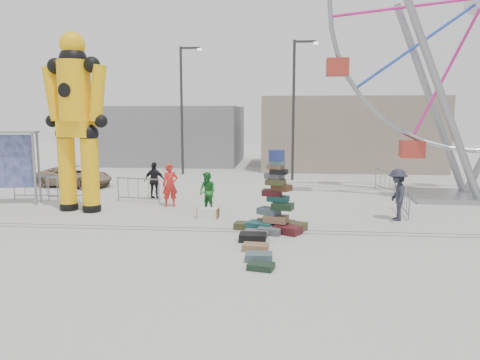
# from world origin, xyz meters

# --- Properties ---
(ground) EXTENTS (90.00, 90.00, 0.00)m
(ground) POSITION_xyz_m (0.00, 0.00, 0.00)
(ground) COLOR #9E9E99
(ground) RESTS_ON ground
(track_line_near) EXTENTS (40.00, 0.04, 0.01)m
(track_line_near) POSITION_xyz_m (0.00, 0.60, 0.00)
(track_line_near) COLOR #47443F
(track_line_near) RESTS_ON ground
(track_line_far) EXTENTS (40.00, 0.04, 0.01)m
(track_line_far) POSITION_xyz_m (0.00, 1.00, 0.00)
(track_line_far) COLOR #47443F
(track_line_far) RESTS_ON ground
(building_right) EXTENTS (12.00, 8.00, 5.00)m
(building_right) POSITION_xyz_m (7.00, 20.00, 2.50)
(building_right) COLOR gray
(building_right) RESTS_ON ground
(building_left) EXTENTS (10.00, 8.00, 4.40)m
(building_left) POSITION_xyz_m (-6.00, 22.00, 2.20)
(building_left) COLOR gray
(building_left) RESTS_ON ground
(lamp_post_right) EXTENTS (1.41, 0.25, 8.00)m
(lamp_post_right) POSITION_xyz_m (3.09, 13.00, 4.48)
(lamp_post_right) COLOR #2D2D30
(lamp_post_right) RESTS_ON ground
(lamp_post_left) EXTENTS (1.41, 0.25, 8.00)m
(lamp_post_left) POSITION_xyz_m (-3.91, 15.00, 4.48)
(lamp_post_left) COLOR #2D2D30
(lamp_post_left) RESTS_ON ground
(suitcase_tower) EXTENTS (2.13, 1.75, 2.72)m
(suitcase_tower) POSITION_xyz_m (2.29, 0.94, 0.76)
(suitcase_tower) COLOR #194C4D
(suitcase_tower) RESTS_ON ground
(crash_test_dummy) EXTENTS (2.88, 1.26, 7.22)m
(crash_test_dummy) POSITION_xyz_m (-5.64, 3.37, 3.81)
(crash_test_dummy) COLOR black
(crash_test_dummy) RESTS_ON ground
(steamer_trunk) EXTENTS (0.82, 0.51, 0.37)m
(steamer_trunk) POSITION_xyz_m (-0.30, 2.59, 0.18)
(steamer_trunk) COLOR silver
(steamer_trunk) RESTS_ON ground
(row_case_0) EXTENTS (0.81, 0.59, 0.22)m
(row_case_0) POSITION_xyz_m (1.25, 1.07, 0.11)
(row_case_0) COLOR #3B3D1E
(row_case_0) RESTS_ON ground
(row_case_1) EXTENTS (0.80, 0.57, 0.18)m
(row_case_1) POSITION_xyz_m (1.66, 0.17, 0.09)
(row_case_1) COLOR #595D61
(row_case_1) RESTS_ON ground
(row_case_2) EXTENTS (0.82, 0.58, 0.24)m
(row_case_2) POSITION_xyz_m (1.59, -0.44, 0.12)
(row_case_2) COLOR black
(row_case_2) RESTS_ON ground
(row_case_3) EXTENTS (0.77, 0.54, 0.19)m
(row_case_3) POSITION_xyz_m (1.74, -1.43, 0.10)
(row_case_3) COLOR #8D6547
(row_case_3) RESTS_ON ground
(row_case_4) EXTENTS (0.73, 0.48, 0.22)m
(row_case_4) POSITION_xyz_m (1.89, -2.38, 0.11)
(row_case_4) COLOR #475F66
(row_case_4) RESTS_ON ground
(row_case_5) EXTENTS (0.73, 0.59, 0.16)m
(row_case_5) POSITION_xyz_m (1.98, -3.06, 0.08)
(row_case_5) COLOR black
(row_case_5) RESTS_ON ground
(barricade_dummy_a) EXTENTS (2.00, 0.25, 1.10)m
(barricade_dummy_a) POSITION_xyz_m (-8.76, 5.64, 0.55)
(barricade_dummy_a) COLOR gray
(barricade_dummy_a) RESTS_ON ground
(barricade_dummy_b) EXTENTS (1.93, 0.74, 1.10)m
(barricade_dummy_b) POSITION_xyz_m (-7.07, 5.70, 0.55)
(barricade_dummy_b) COLOR gray
(barricade_dummy_b) RESTS_ON ground
(barricade_dummy_c) EXTENTS (1.98, 0.47, 1.10)m
(barricade_dummy_c) POSITION_xyz_m (-3.88, 5.42, 0.55)
(barricade_dummy_c) COLOR gray
(barricade_dummy_c) RESTS_ON ground
(barricade_wheel_front) EXTENTS (0.25, 2.00, 1.10)m
(barricade_wheel_front) POSITION_xyz_m (7.19, 3.93, 0.55)
(barricade_wheel_front) COLOR gray
(barricade_wheel_front) RESTS_ON ground
(barricade_wheel_back) EXTENTS (0.64, 1.95, 1.10)m
(barricade_wheel_back) POSITION_xyz_m (7.56, 9.34, 0.55)
(barricade_wheel_back) COLOR gray
(barricade_wheel_back) RESTS_ON ground
(pedestrian_red) EXTENTS (0.78, 0.65, 1.81)m
(pedestrian_red) POSITION_xyz_m (-2.24, 4.62, 0.91)
(pedestrian_red) COLOR red
(pedestrian_red) RESTS_ON ground
(pedestrian_green) EXTENTS (0.97, 0.93, 1.57)m
(pedestrian_green) POSITION_xyz_m (-0.53, 3.84, 0.79)
(pedestrian_green) COLOR #1B6E26
(pedestrian_green) RESTS_ON ground
(pedestrian_black) EXTENTS (1.04, 0.53, 1.70)m
(pedestrian_black) POSITION_xyz_m (-3.34, 6.15, 0.85)
(pedestrian_black) COLOR black
(pedestrian_black) RESTS_ON ground
(pedestrian_grey) EXTENTS (0.75, 1.26, 1.91)m
(pedestrian_grey) POSITION_xyz_m (6.66, 2.90, 0.95)
(pedestrian_grey) COLOR #22232E
(pedestrian_grey) RESTS_ON ground
(parked_suv) EXTENTS (4.31, 2.57, 1.12)m
(parked_suv) POSITION_xyz_m (-8.65, 9.37, 0.56)
(parked_suv) COLOR #8F775C
(parked_suv) RESTS_ON ground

